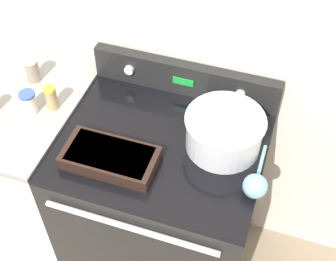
% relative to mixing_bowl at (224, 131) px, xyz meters
% --- Properties ---
extents(kitchen_wall, '(8.00, 0.05, 2.50)m').
position_rel_mixing_bowl_xyz_m(kitchen_wall, '(-0.23, 0.31, 0.22)').
color(kitchen_wall, beige).
rests_on(kitchen_wall, ground_plane).
extents(stove_range, '(0.81, 0.70, 0.95)m').
position_rel_mixing_bowl_xyz_m(stove_range, '(-0.23, -0.06, -0.56)').
color(stove_range, black).
rests_on(stove_range, ground_plane).
extents(control_panel, '(0.81, 0.07, 0.15)m').
position_rel_mixing_bowl_xyz_m(control_panel, '(-0.23, 0.25, -0.01)').
color(control_panel, black).
rests_on(control_panel, stove_range).
extents(side_counter, '(0.47, 0.67, 0.96)m').
position_rel_mixing_bowl_xyz_m(side_counter, '(-0.87, -0.06, -0.55)').
color(side_counter, silver).
rests_on(side_counter, ground_plane).
extents(mixing_bowl, '(0.31, 0.31, 0.15)m').
position_rel_mixing_bowl_xyz_m(mixing_bowl, '(0.00, 0.00, 0.00)').
color(mixing_bowl, silver).
rests_on(mixing_bowl, stove_range).
extents(casserole_dish, '(0.35, 0.18, 0.06)m').
position_rel_mixing_bowl_xyz_m(casserole_dish, '(-0.38, -0.22, -0.05)').
color(casserole_dish, black).
rests_on(casserole_dish, stove_range).
extents(ladle, '(0.09, 0.27, 0.09)m').
position_rel_mixing_bowl_xyz_m(ladle, '(0.16, -0.18, -0.04)').
color(ladle, '#7AB2C6').
rests_on(ladle, stove_range).
extents(spice_jar_yellow_cap, '(0.05, 0.05, 0.11)m').
position_rel_mixing_bowl_xyz_m(spice_jar_yellow_cap, '(-0.72, -0.03, -0.02)').
color(spice_jar_yellow_cap, tan).
rests_on(spice_jar_yellow_cap, side_counter).
extents(spice_jar_blue_cap, '(0.07, 0.07, 0.10)m').
position_rel_mixing_bowl_xyz_m(spice_jar_blue_cap, '(-0.80, -0.08, -0.02)').
color(spice_jar_blue_cap, beige).
rests_on(spice_jar_blue_cap, side_counter).
extents(spice_jar_white_cap, '(0.06, 0.06, 0.11)m').
position_rel_mixing_bowl_xyz_m(spice_jar_white_cap, '(-0.88, 0.10, -0.02)').
color(spice_jar_white_cap, gray).
rests_on(spice_jar_white_cap, side_counter).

